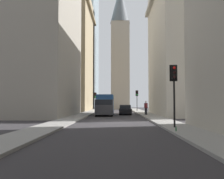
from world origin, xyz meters
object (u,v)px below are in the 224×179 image
Objects in this scene: delivery_truck at (105,105)px; traffic_light_foreground at (174,81)px; traffic_light_midblock at (137,96)px; pedestrian at (146,107)px; traffic_light_far_junction at (95,97)px; discarded_bottle at (176,129)px; sedan_black at (125,110)px.

delivery_truck is 18.56m from traffic_light_foreground.
pedestrian is at bearing 179.93° from traffic_light_midblock.
delivery_truck is at bearing -170.26° from traffic_light_far_junction.
traffic_light_midblock is at bearing -0.07° from pedestrian.
traffic_light_midblock is 35.26m from discarded_bottle.
traffic_light_far_junction is 36.94m from discarded_bottle.
pedestrian is 6.72× the size of discarded_bottle.
traffic_light_far_junction is at bearing 13.70° from traffic_light_foreground.
traffic_light_midblock is 1.11× the size of traffic_light_far_junction.
traffic_light_far_junction reaches higher than sedan_black.
traffic_light_midblock reaches higher than delivery_truck.
traffic_light_midblock is at bearing -0.09° from traffic_light_foreground.
traffic_light_foreground reaches higher than discarded_bottle.
traffic_light_foreground is 34.85m from traffic_light_far_junction.
delivery_truck is at bearing 14.38° from discarded_bottle.
pedestrian is at bearing -94.49° from delivery_truck.
sedan_black reaches higher than discarded_bottle.
traffic_light_foreground is 1.04× the size of traffic_light_midblock.
sedan_black is at bearing 40.75° from pedestrian.
pedestrian is (-16.64, -8.29, -1.66)m from traffic_light_far_junction.
sedan_black is at bearing 7.48° from traffic_light_foreground.
traffic_light_midblock is at bearing -12.18° from sedan_black.
discarded_bottle is (-22.51, -2.27, -0.42)m from sedan_black.
traffic_light_midblock is (12.63, -2.73, 2.42)m from sedan_black.
traffic_light_foreground is at bearing -172.52° from sedan_black.
delivery_truck is 5.53m from pedestrian.
sedan_black is 2.37× the size of pedestrian.
delivery_truck is at bearing 85.51° from pedestrian.
sedan_black is at bearing -157.53° from traffic_light_far_junction.
traffic_light_far_junction reaches higher than delivery_truck.
traffic_light_midblock reaches higher than traffic_light_far_junction.
traffic_light_midblock reaches higher than sedan_black.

